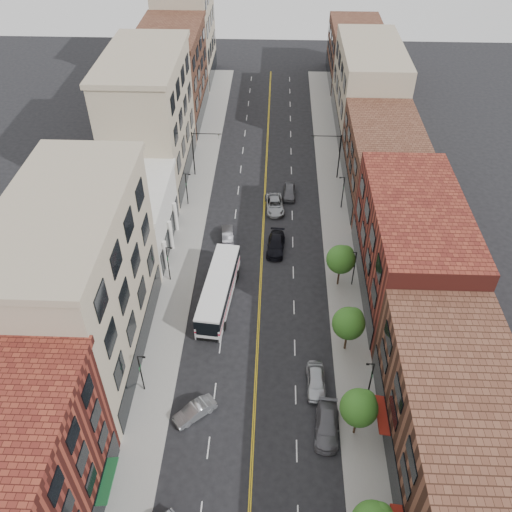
# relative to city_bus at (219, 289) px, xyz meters

# --- Properties ---
(ground) EXTENTS (220.00, 220.00, 0.00)m
(ground) POSITION_rel_city_bus_xyz_m (4.72, -20.69, -1.93)
(ground) COLOR black
(ground) RESTS_ON ground
(sidewalk_left) EXTENTS (4.00, 110.00, 0.15)m
(sidewalk_left) POSITION_rel_city_bus_xyz_m (-5.28, 14.31, -1.85)
(sidewalk_left) COLOR gray
(sidewalk_left) RESTS_ON ground
(sidewalk_right) EXTENTS (4.00, 110.00, 0.15)m
(sidewalk_right) POSITION_rel_city_bus_xyz_m (14.72, 14.31, -1.85)
(sidewalk_right) COLOR gray
(sidewalk_right) RESTS_ON ground
(bldg_l_redbrick) EXTENTS (10.00, 16.00, 14.00)m
(bldg_l_redbrick) POSITION_rel_city_bus_xyz_m (-12.28, -26.69, 5.07)
(bldg_l_redbrick) COLOR #5B1E18
(bldg_l_redbrick) RESTS_ON ground
(bldg_l_tanoffice) EXTENTS (10.00, 22.00, 18.00)m
(bldg_l_tanoffice) POSITION_rel_city_bus_xyz_m (-12.28, -7.69, 7.07)
(bldg_l_tanoffice) COLOR tan
(bldg_l_tanoffice) RESTS_ON ground
(bldg_l_white) EXTENTS (10.00, 14.00, 8.00)m
(bldg_l_white) POSITION_rel_city_bus_xyz_m (-12.28, 10.31, 2.07)
(bldg_l_white) COLOR silver
(bldg_l_white) RESTS_ON ground
(bldg_l_far_a) EXTENTS (10.00, 20.00, 18.00)m
(bldg_l_far_a) POSITION_rel_city_bus_xyz_m (-12.28, 27.31, 7.07)
(bldg_l_far_a) COLOR tan
(bldg_l_far_a) RESTS_ON ground
(bldg_l_far_b) EXTENTS (10.00, 20.00, 15.00)m
(bldg_l_far_b) POSITION_rel_city_bus_xyz_m (-12.28, 47.31, 5.57)
(bldg_l_far_b) COLOR brown
(bldg_l_far_b) RESTS_ON ground
(bldg_l_far_c) EXTENTS (10.00, 16.00, 20.00)m
(bldg_l_far_c) POSITION_rel_city_bus_xyz_m (-12.28, 65.31, 8.07)
(bldg_l_far_c) COLOR tan
(bldg_l_far_c) RESTS_ON ground
(bldg_r_near) EXTENTS (10.00, 26.00, 10.00)m
(bldg_r_near) POSITION_rel_city_bus_xyz_m (21.72, -20.69, 3.07)
(bldg_r_near) COLOR brown
(bldg_r_near) RESTS_ON ground
(bldg_r_mid) EXTENTS (10.00, 22.00, 12.00)m
(bldg_r_mid) POSITION_rel_city_bus_xyz_m (21.72, 3.31, 4.07)
(bldg_r_mid) COLOR #5B1E18
(bldg_r_mid) RESTS_ON ground
(bldg_r_far_a) EXTENTS (10.00, 20.00, 10.00)m
(bldg_r_far_a) POSITION_rel_city_bus_xyz_m (21.72, 24.31, 3.07)
(bldg_r_far_a) COLOR brown
(bldg_r_far_a) RESTS_ON ground
(bldg_r_far_b) EXTENTS (10.00, 22.00, 14.00)m
(bldg_r_far_b) POSITION_rel_city_bus_xyz_m (21.72, 45.31, 5.07)
(bldg_r_far_b) COLOR tan
(bldg_r_far_b) RESTS_ON ground
(bldg_r_far_c) EXTENTS (10.00, 18.00, 11.00)m
(bldg_r_far_c) POSITION_rel_city_bus_xyz_m (21.72, 65.31, 3.57)
(bldg_r_far_c) COLOR brown
(bldg_r_far_c) RESTS_ON ground
(tree_r_1) EXTENTS (3.40, 3.40, 5.59)m
(tree_r_1) POSITION_rel_city_bus_xyz_m (14.11, -16.61, 2.20)
(tree_r_1) COLOR black
(tree_r_1) RESTS_ON sidewalk_right
(tree_r_2) EXTENTS (3.40, 3.40, 5.59)m
(tree_r_2) POSITION_rel_city_bus_xyz_m (14.11, -6.61, 2.20)
(tree_r_2) COLOR black
(tree_r_2) RESTS_ON sidewalk_right
(tree_r_3) EXTENTS (3.40, 3.40, 5.59)m
(tree_r_3) POSITION_rel_city_bus_xyz_m (14.11, 3.39, 2.20)
(tree_r_3) COLOR black
(tree_r_3) RESTS_ON sidewalk_right
(lamp_l_1) EXTENTS (0.81, 0.55, 5.05)m
(lamp_l_1) POSITION_rel_city_bus_xyz_m (-6.23, -12.69, 1.04)
(lamp_l_1) COLOR black
(lamp_l_1) RESTS_ON sidewalk_left
(lamp_l_2) EXTENTS (0.81, 0.55, 5.05)m
(lamp_l_2) POSITION_rel_city_bus_xyz_m (-6.23, 3.31, 1.04)
(lamp_l_2) COLOR black
(lamp_l_2) RESTS_ON sidewalk_left
(lamp_l_3) EXTENTS (0.81, 0.55, 5.05)m
(lamp_l_3) POSITION_rel_city_bus_xyz_m (-6.23, 19.31, 1.04)
(lamp_l_3) COLOR black
(lamp_l_3) RESTS_ON sidewalk_left
(lamp_r_1) EXTENTS (0.81, 0.55, 5.05)m
(lamp_r_1) POSITION_rel_city_bus_xyz_m (15.67, -12.69, 1.04)
(lamp_r_1) COLOR black
(lamp_r_1) RESTS_ON sidewalk_right
(lamp_r_2) EXTENTS (0.81, 0.55, 5.05)m
(lamp_r_2) POSITION_rel_city_bus_xyz_m (15.67, 3.31, 1.04)
(lamp_r_2) COLOR black
(lamp_r_2) RESTS_ON sidewalk_right
(lamp_r_3) EXTENTS (0.81, 0.55, 5.05)m
(lamp_r_3) POSITION_rel_city_bus_xyz_m (15.67, 19.31, 1.04)
(lamp_r_3) COLOR black
(lamp_r_3) RESTS_ON sidewalk_right
(signal_mast_left) EXTENTS (4.49, 0.18, 7.20)m
(signal_mast_left) POSITION_rel_city_bus_xyz_m (-5.55, 27.31, 2.72)
(signal_mast_left) COLOR black
(signal_mast_left) RESTS_ON sidewalk_left
(signal_mast_right) EXTENTS (4.49, 0.18, 7.20)m
(signal_mast_right) POSITION_rel_city_bus_xyz_m (14.99, 27.31, 2.72)
(signal_mast_right) COLOR black
(signal_mast_right) RESTS_ON sidewalk_right
(city_bus) EXTENTS (4.13, 13.11, 3.32)m
(city_bus) POSITION_rel_city_bus_xyz_m (0.00, 0.00, 0.00)
(city_bus) COLOR silver
(city_bus) RESTS_ON ground
(car_angle_b) EXTENTS (4.24, 3.88, 1.41)m
(car_angle_b) POSITION_rel_city_bus_xyz_m (-0.88, -15.39, -1.22)
(car_angle_b) COLOR #A7AAAF
(car_angle_b) RESTS_ON ground
(car_parked_mid) EXTENTS (2.58, 5.47, 1.54)m
(car_parked_mid) POSITION_rel_city_bus_xyz_m (11.51, -16.53, -1.16)
(car_parked_mid) COLOR #58575D
(car_parked_mid) RESTS_ON ground
(car_parked_far) EXTENTS (1.91, 4.73, 1.61)m
(car_parked_far) POSITION_rel_city_bus_xyz_m (10.73, -11.57, -1.12)
(car_parked_far) COLOR #B1B3B9
(car_parked_far) RESTS_ON ground
(car_lane_behind) EXTENTS (1.93, 4.34, 1.38)m
(car_lane_behind) POSITION_rel_city_bus_xyz_m (0.04, 11.75, -1.24)
(car_lane_behind) COLOR #4B4A4F
(car_lane_behind) RESTS_ON ground
(car_lane_a) EXTENTS (2.57, 5.53, 1.56)m
(car_lane_a) POSITION_rel_city_bus_xyz_m (6.49, 9.72, -1.15)
(car_lane_a) COLOR black
(car_lane_a) RESTS_ON ground
(car_lane_b) EXTENTS (3.00, 5.66, 1.52)m
(car_lane_b) POSITION_rel_city_bus_xyz_m (6.22, 18.75, -1.17)
(car_lane_b) COLOR #989B9F
(car_lane_b) RESTS_ON ground
(car_lane_c) EXTENTS (1.90, 4.47, 1.51)m
(car_lane_c) POSITION_rel_city_bus_xyz_m (8.33, 22.13, -1.18)
(car_lane_c) COLOR #545359
(car_lane_c) RESTS_ON ground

